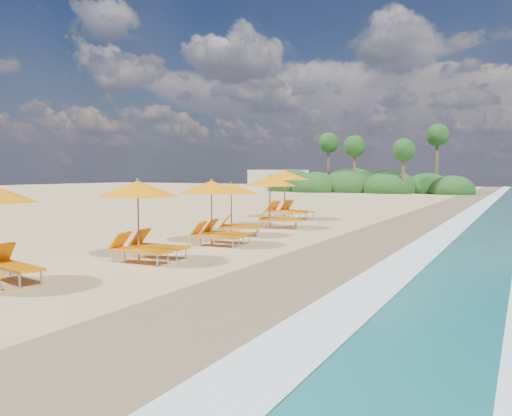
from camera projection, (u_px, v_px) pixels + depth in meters
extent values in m
plane|color=tan|center=(256.00, 242.00, 17.85)|extent=(160.00, 160.00, 0.00)
cube|color=#7F694C|center=(368.00, 250.00, 15.98)|extent=(4.00, 160.00, 0.01)
cube|color=white|center=(418.00, 253.00, 15.28)|extent=(1.20, 160.00, 0.01)
cylinder|color=olive|center=(138.00, 221.00, 14.13)|extent=(0.05, 0.05, 2.18)
cone|color=orange|center=(138.00, 189.00, 14.07)|extent=(2.35, 2.35, 0.44)
sphere|color=olive|center=(138.00, 180.00, 14.05)|extent=(0.08, 0.08, 0.08)
cylinder|color=olive|center=(212.00, 213.00, 17.28)|extent=(0.05, 0.05, 2.13)
cone|color=orange|center=(211.00, 187.00, 17.22)|extent=(2.39, 2.39, 0.43)
sphere|color=olive|center=(211.00, 180.00, 17.20)|extent=(0.08, 0.08, 0.08)
cylinder|color=olive|center=(231.00, 210.00, 19.91)|extent=(0.05, 0.05, 1.98)
cone|color=orange|center=(231.00, 188.00, 19.85)|extent=(2.71, 2.71, 0.40)
sphere|color=olive|center=(231.00, 183.00, 19.84)|extent=(0.07, 0.07, 0.07)
cylinder|color=olive|center=(270.00, 202.00, 22.55)|extent=(0.06, 0.06, 2.26)
cone|color=orange|center=(270.00, 181.00, 22.49)|extent=(3.10, 3.10, 0.45)
sphere|color=olive|center=(270.00, 175.00, 22.47)|extent=(0.08, 0.08, 0.08)
cylinder|color=olive|center=(285.00, 195.00, 26.86)|extent=(0.06, 0.06, 2.52)
cone|color=orange|center=(285.00, 175.00, 26.79)|extent=(3.30, 3.30, 0.51)
sphere|color=olive|center=(285.00, 170.00, 26.77)|extent=(0.09, 0.09, 0.09)
ellipsoid|color=#163D14|center=(389.00, 188.00, 60.26)|extent=(6.40, 6.40, 4.16)
ellipsoid|color=#163D14|center=(351.00, 186.00, 63.47)|extent=(7.20, 7.20, 4.68)
ellipsoid|color=#163D14|center=(315.00, 187.00, 63.59)|extent=(6.00, 6.00, 3.90)
ellipsoid|color=#163D14|center=(427.00, 189.00, 60.15)|extent=(5.60, 5.60, 3.64)
ellipsoid|color=#163D14|center=(292.00, 186.00, 67.22)|extent=(6.60, 6.60, 4.29)
ellipsoid|color=#163D14|center=(452.00, 190.00, 56.99)|extent=(5.00, 5.00, 3.25)
cylinder|color=brown|center=(403.00, 172.00, 57.43)|extent=(0.36, 0.36, 5.00)
sphere|color=#163D14|center=(404.00, 150.00, 57.26)|extent=(2.60, 2.60, 2.60)
cylinder|color=brown|center=(354.00, 169.00, 61.10)|extent=(0.36, 0.36, 5.60)
sphere|color=#163D14|center=(355.00, 146.00, 60.90)|extent=(2.60, 2.60, 2.60)
cylinder|color=brown|center=(328.00, 167.00, 64.71)|extent=(0.36, 0.36, 6.20)
sphere|color=#163D14|center=(329.00, 143.00, 64.50)|extent=(2.60, 2.60, 2.60)
cylinder|color=brown|center=(437.00, 164.00, 59.49)|extent=(0.36, 0.36, 6.80)
sphere|color=#163D14|center=(438.00, 135.00, 59.25)|extent=(2.60, 2.60, 2.60)
cube|color=beige|center=(278.00, 180.00, 70.34)|extent=(7.00, 5.00, 2.80)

